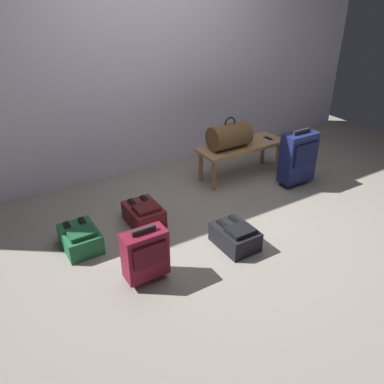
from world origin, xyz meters
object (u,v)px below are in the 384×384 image
Objects in this scene: backpack_green at (80,238)px; backpack_dark at (235,236)px; duffel_bag_brown at (229,136)px; cell_phone at (268,139)px; suitcase_small_burgundy at (145,254)px; backpack_maroon at (144,214)px; suitcase_upright_navy at (298,157)px; bench at (241,149)px.

backpack_dark is at bearing -30.19° from backpack_green.
duffel_bag_brown is 3.06× the size of cell_phone.
suitcase_small_burgundy is 1.21× the size of backpack_maroon.
duffel_bag_brown is at bearing 15.07° from backpack_maroon.
backpack_dark is at bearing -140.32° from cell_phone.
backpack_green is (-1.78, -0.39, -0.42)m from duffel_bag_brown.
duffel_bag_brown is at bearing 139.25° from suitcase_upright_navy.
bench is at bearing 0.00° from duffel_bag_brown.
backpack_dark is (-1.20, -1.00, -0.29)m from cell_phone.
bench is 2.63× the size of backpack_green.
backpack_green is at bearing -168.80° from bench.
cell_phone is at bearing 39.68° from backpack_dark.
backpack_green is 0.62m from backpack_maroon.
backpack_maroon is at bearing 65.84° from suitcase_small_burgundy.
backpack_maroon is at bearing -166.74° from bench.
duffel_bag_brown reaches higher than suitcase_small_burgundy.
backpack_dark is at bearing -129.36° from bench.
suitcase_small_burgundy is at bearing -148.24° from bench.
cell_phone is 1.75m from backpack_maroon.
duffel_bag_brown is (-0.17, -0.00, 0.19)m from bench.
backpack_green is 1.28m from backpack_dark.
cell_phone is 0.38× the size of backpack_maroon.
cell_phone is at bearing -3.47° from duffel_bag_brown.
suitcase_upright_navy is (0.56, -0.48, -0.19)m from duffel_bag_brown.
backpack_green is at bearing -171.28° from cell_phone.
duffel_bag_brown reaches higher than backpack_dark.
backpack_dark is (1.11, -0.64, 0.00)m from backpack_green.
backpack_maroon is at bearing -164.93° from duffel_bag_brown.
suitcase_small_burgundy is (-1.49, -1.03, -0.27)m from duffel_bag_brown.
suitcase_upright_navy reaches higher than backpack_maroon.
suitcase_upright_navy is at bearing -2.28° from backpack_green.
bench reaches higher than backpack_maroon.
bench is at bearing 174.91° from cell_phone.
bench is 0.25m from duffel_bag_brown.
bench reaches higher than backpack_green.
backpack_dark is (0.81, -0.00, -0.15)m from suitcase_small_burgundy.
backpack_green is (-1.95, -0.39, -0.23)m from bench.
duffel_bag_brown reaches higher than backpack_green.
cell_phone is 2.35m from backpack_green.
suitcase_upright_navy reaches higher than backpack_dark.
cell_phone is 0.31× the size of suitcase_small_burgundy.
backpack_maroon is (0.61, 0.07, 0.00)m from backpack_green.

